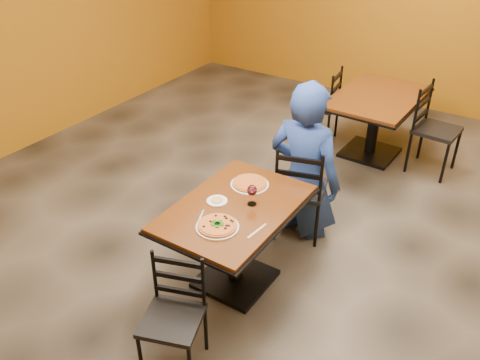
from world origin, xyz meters
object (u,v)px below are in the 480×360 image
Objects in this scene: pizza_main at (217,225)px; table_main at (235,227)px; chair_main_far at (301,189)px; chair_second_right at (437,131)px; plate_main at (217,227)px; chair_main_near at (172,321)px; pizza_far at (250,183)px; table_second at (376,111)px; plate_far at (250,185)px; diner at (306,159)px; chair_second_left at (319,105)px; wine_glass at (252,194)px; side_plate at (217,201)px.

table_main is at bearing 98.92° from pizza_main.
pizza_main reaches higher than table_main.
chair_second_right reaches higher than chair_main_far.
plate_main is at bearing -81.08° from table_main.
pizza_far is at bearing 78.95° from chair_main_near.
chair_main_near is at bearing -83.91° from pizza_main.
table_second is 4.38× the size of plate_far.
diner is (-0.73, -1.76, 0.24)m from chair_second_right.
plate_main is (-0.80, -3.03, 0.26)m from chair_second_right.
diner is at bearing 75.22° from plate_far.
plate_main is at bearing 76.83° from chair_main_near.
table_second is 2.43m from plate_far.
chair_main_near is at bearing 73.65° from chair_main_far.
table_main is 3.97× the size of plate_main.
chair_second_left is (-0.69, 1.83, -0.00)m from chair_main_far.
pizza_main is (0.05, -0.29, 0.21)m from table_main.
plate_main is at bearing -79.65° from plate_far.
table_main is 0.91m from chair_main_far.
table_main is 1.32× the size of chair_second_left.
chair_second_left is 5.18× the size of wine_glass.
chair_main_near reaches higher than table_second.
diner reaches higher than chair_main_far.
table_main is at bearing -92.84° from table_second.
chair_second_right is (0.73, 3.65, 0.08)m from chair_main_near.
chair_main_near is at bearing -88.98° from wine_glass.
pizza_far is 1.75× the size of side_plate.
chair_main_near is 0.99m from side_plate.
pizza_far is (-0.17, -0.66, 0.04)m from diner.
table_main is 4.39× the size of pizza_far.
table_second is 2.66m from wine_glass.
side_plate is (0.42, -2.76, 0.29)m from chair_second_left.
chair_main_near is 1.29m from pizza_far.
pizza_main is (0.00, 0.00, 0.02)m from plate_main.
pizza_far is (-0.20, -2.42, 0.21)m from table_second.
wine_glass is (0.05, 0.38, 0.08)m from plate_main.
chair_main_far reaches higher than table_second.
wine_glass reaches higher than plate_far.
wine_glass is (0.05, 0.38, 0.07)m from pizza_main.
chair_main_far is at bearing 72.54° from pizza_far.
table_second is at bearing 84.12° from side_plate.
chair_main_far is (0.12, 0.90, -0.09)m from table_main.
table_second is 2.78m from side_plate.
chair_second_left is 2.80m from side_plate.
plate_main is 1.09× the size of pizza_main.
chair_second_right reaches higher than pizza_far.
diner is 0.68m from pizza_far.
plate_far is at bearing 76.13° from side_plate.
plate_main is (-0.06, -1.26, 0.02)m from diner.
chair_second_right reaches higher than wine_glass.
table_main is at bearing 83.85° from diner.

